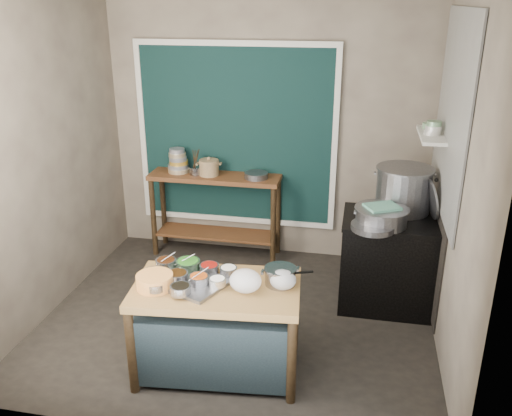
% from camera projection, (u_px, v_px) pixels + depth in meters
% --- Properties ---
extents(floor, '(3.50, 3.00, 0.02)m').
position_uv_depth(floor, '(238.00, 318.00, 5.01)').
color(floor, black).
rests_on(floor, ground).
extents(back_wall, '(3.50, 0.02, 2.80)m').
position_uv_depth(back_wall, '(268.00, 132.00, 5.89)').
color(back_wall, gray).
rests_on(back_wall, floor).
extents(left_wall, '(0.02, 3.00, 2.80)m').
position_uv_depth(left_wall, '(44.00, 162.00, 4.83)').
color(left_wall, gray).
rests_on(left_wall, floor).
extents(right_wall, '(0.02, 3.00, 2.80)m').
position_uv_depth(right_wall, '(457.00, 187.00, 4.18)').
color(right_wall, gray).
rests_on(right_wall, floor).
extents(curtain_panel, '(2.10, 0.02, 1.90)m').
position_uv_depth(curtain_panel, '(236.00, 136.00, 5.93)').
color(curtain_panel, black).
rests_on(curtain_panel, back_wall).
extents(curtain_frame, '(2.22, 0.03, 2.02)m').
position_uv_depth(curtain_frame, '(236.00, 136.00, 5.92)').
color(curtain_frame, beige).
rests_on(curtain_frame, back_wall).
extents(tile_panel, '(0.02, 1.70, 1.70)m').
position_uv_depth(tile_panel, '(452.00, 115.00, 4.53)').
color(tile_panel, '#B2B2AA').
rests_on(tile_panel, right_wall).
extents(soot_patch, '(0.01, 1.30, 1.30)m').
position_uv_depth(soot_patch, '(435.00, 236.00, 5.03)').
color(soot_patch, black).
rests_on(soot_patch, right_wall).
extents(wall_shelf, '(0.22, 0.70, 0.03)m').
position_uv_depth(wall_shelf, '(432.00, 135.00, 4.91)').
color(wall_shelf, beige).
rests_on(wall_shelf, right_wall).
extents(prep_table, '(1.32, 0.84, 0.75)m').
position_uv_depth(prep_table, '(218.00, 328.00, 4.19)').
color(prep_table, olive).
rests_on(prep_table, floor).
extents(back_counter, '(1.45, 0.40, 0.95)m').
position_uv_depth(back_counter, '(216.00, 215.00, 6.11)').
color(back_counter, brown).
rests_on(back_counter, floor).
extents(stove_block, '(0.90, 0.68, 0.85)m').
position_uv_depth(stove_block, '(390.00, 263.00, 5.11)').
color(stove_block, black).
rests_on(stove_block, floor).
extents(stove_top, '(0.92, 0.69, 0.03)m').
position_uv_depth(stove_top, '(394.00, 220.00, 4.95)').
color(stove_top, black).
rests_on(stove_top, stove_block).
extents(condiment_tray, '(0.69, 0.60, 0.03)m').
position_uv_depth(condiment_tray, '(187.00, 281.00, 4.10)').
color(condiment_tray, gray).
rests_on(condiment_tray, prep_table).
extents(condiment_bowls, '(0.69, 0.54, 0.08)m').
position_uv_depth(condiment_bowls, '(185.00, 274.00, 4.10)').
color(condiment_bowls, gray).
rests_on(condiment_bowls, condiment_tray).
extents(yellow_basin, '(0.35, 0.35, 0.11)m').
position_uv_depth(yellow_basin, '(155.00, 281.00, 4.01)').
color(yellow_basin, '#E08D3F').
rests_on(yellow_basin, prep_table).
extents(saucepan, '(0.32, 0.32, 0.14)m').
position_uv_depth(saucepan, '(280.00, 276.00, 4.05)').
color(saucepan, gray).
rests_on(saucepan, prep_table).
extents(plastic_bag_a, '(0.25, 0.22, 0.18)m').
position_uv_depth(plastic_bag_a, '(245.00, 281.00, 3.94)').
color(plastic_bag_a, white).
rests_on(plastic_bag_a, prep_table).
extents(plastic_bag_b, '(0.21, 0.19, 0.15)m').
position_uv_depth(plastic_bag_b, '(283.00, 280.00, 3.99)').
color(plastic_bag_b, white).
rests_on(plastic_bag_b, prep_table).
extents(bowl_stack, '(0.24, 0.24, 0.27)m').
position_uv_depth(bowl_stack, '(178.00, 162.00, 6.01)').
color(bowl_stack, tan).
rests_on(bowl_stack, back_counter).
extents(utensil_cup, '(0.18, 0.18, 0.09)m').
position_uv_depth(utensil_cup, '(196.00, 171.00, 5.94)').
color(utensil_cup, gray).
rests_on(utensil_cup, back_counter).
extents(ceramic_crock, '(0.28, 0.28, 0.15)m').
position_uv_depth(ceramic_crock, '(209.00, 168.00, 5.91)').
color(ceramic_crock, '#977952').
rests_on(ceramic_crock, back_counter).
extents(wide_bowl, '(0.25, 0.25, 0.06)m').
position_uv_depth(wide_bowl, '(256.00, 175.00, 5.82)').
color(wide_bowl, gray).
rests_on(wide_bowl, back_counter).
extents(stock_pot, '(0.58, 0.58, 0.43)m').
position_uv_depth(stock_pot, '(404.00, 189.00, 5.06)').
color(stock_pot, gray).
rests_on(stock_pot, stove_top).
extents(pot_lid, '(0.16, 0.40, 0.38)m').
position_uv_depth(pot_lid, '(432.00, 199.00, 4.89)').
color(pot_lid, gray).
rests_on(pot_lid, stove_top).
extents(steamer, '(0.63, 0.63, 0.16)m').
position_uv_depth(steamer, '(381.00, 216.00, 4.79)').
color(steamer, gray).
rests_on(steamer, stove_top).
extents(green_cloth, '(0.35, 0.32, 0.02)m').
position_uv_depth(green_cloth, '(382.00, 207.00, 4.76)').
color(green_cloth, '#5C9C85').
rests_on(green_cloth, steamer).
extents(shallow_pan, '(0.48, 0.48, 0.05)m').
position_uv_depth(shallow_pan, '(373.00, 227.00, 4.70)').
color(shallow_pan, gray).
rests_on(shallow_pan, stove_top).
extents(shelf_bowl_stack, '(0.15, 0.15, 0.12)m').
position_uv_depth(shelf_bowl_stack, '(433.00, 128.00, 4.85)').
color(shelf_bowl_stack, silver).
rests_on(shelf_bowl_stack, wall_shelf).
extents(shelf_bowl_green, '(0.19, 0.19, 0.05)m').
position_uv_depth(shelf_bowl_green, '(430.00, 126.00, 5.09)').
color(shelf_bowl_green, gray).
rests_on(shelf_bowl_green, wall_shelf).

